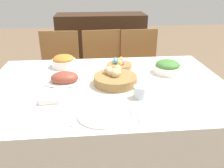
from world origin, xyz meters
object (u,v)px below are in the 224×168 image
ham_platter (65,79)px  chair_far_left (59,71)px  carrot_bowl (64,61)px  knife (131,114)px  dinner_plate (102,115)px  sideboard (101,47)px  egg_basket (119,65)px  chair_far_right (141,68)px  chair_far_center (103,69)px  drinking_cup (140,92)px  spoon (137,113)px  butter_dish (50,100)px  fork (72,116)px  green_salad_bowl (168,67)px  bread_basket (115,78)px

ham_platter → chair_far_left: bearing=100.1°
carrot_bowl → knife: size_ratio=1.07×
dinner_plate → ham_platter: bearing=117.0°
sideboard → dinner_plate: bearing=-92.8°
chair_far_left → sideboard: size_ratio=0.71×
chair_far_left → knife: bearing=-63.1°
chair_far_left → ham_platter: (0.16, -0.88, 0.28)m
egg_basket → chair_far_right: bearing=62.5°
ham_platter → dinner_plate: 0.53m
chair_far_center → knife: size_ratio=4.77×
dinner_plate → drinking_cup: 0.31m
ham_platter → spoon: size_ratio=1.60×
drinking_cup → butter_dish: drinking_cup is taller
fork → spoon: 0.35m
ham_platter → fork: bearing=-80.5°
ham_platter → drinking_cup: 0.56m
ham_platter → carrot_bowl: carrot_bowl is taller
green_salad_bowl → knife: green_salad_bowl is taller
drinking_cup → ham_platter: bearing=149.8°
ham_platter → dinner_plate: bearing=-63.0°
chair_far_right → bread_basket: bearing=-116.5°
chair_far_center → carrot_bowl: chair_far_center is taller
bread_basket → carrot_bowl: size_ratio=1.50×
chair_far_left → green_salad_bowl: size_ratio=4.11×
dinner_plate → spoon: bearing=0.0°
green_salad_bowl → spoon: bearing=-121.2°
egg_basket → ham_platter: size_ratio=0.67×
ham_platter → green_salad_bowl: green_salad_bowl is taller
fork → chair_far_center: bearing=80.1°
chair_far_left → ham_platter: size_ratio=2.97×
sideboard → chair_far_center: bearing=-91.6°
bread_basket → butter_dish: bearing=-150.6°
knife → ham_platter: bearing=130.8°
ham_platter → knife: (0.40, -0.47, -0.03)m
chair_far_left → butter_dish: (0.09, -1.18, 0.26)m
chair_far_right → spoon: (-0.32, -1.36, 0.25)m
egg_basket → carrot_bowl: (-0.46, 0.07, 0.02)m
bread_basket → ham_platter: 0.36m
carrot_bowl → butter_dish: size_ratio=1.61×
bread_basket → butter_dish: size_ratio=2.42×
egg_basket → fork: 0.81m
sideboard → green_salad_bowl: size_ratio=5.77×
sideboard → egg_basket: 1.63m
chair_far_left → sideboard: sideboard is taller
fork → butter_dish: (-0.14, 0.18, 0.01)m
sideboard → green_salad_bowl: bearing=-76.2°
fork → knife: size_ratio=1.00×
ham_platter → butter_dish: bearing=-102.2°
ham_platter → green_salad_bowl: 0.79m
butter_dish → egg_basket: bearing=48.6°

